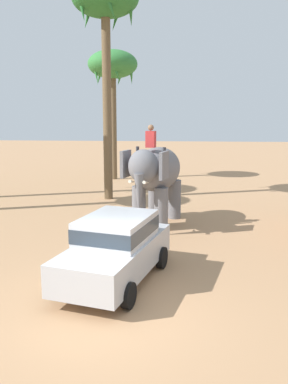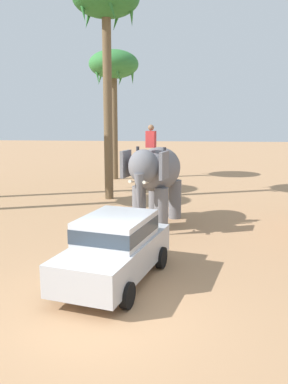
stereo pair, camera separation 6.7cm
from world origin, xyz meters
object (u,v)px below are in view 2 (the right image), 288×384
Objects in this scene: palm_tree_behind_elephant at (114,68)px; car_sedan_foreground at (115,246)px; palm_tree_far_back at (106,8)px; elephant_with_mahout at (156,174)px.

car_sedan_foreground is at bearing -80.28° from palm_tree_behind_elephant.
palm_tree_behind_elephant is (-2.88, 16.83, 6.29)m from car_sedan_foreground.
palm_tree_far_back is (0.80, -6.53, 2.02)m from palm_tree_behind_elephant.
elephant_with_mahout is at bearing 83.40° from car_sedan_foreground.
elephant_with_mahout reaches higher than car_sedan_foreground.
car_sedan_foreground is 13.39m from palm_tree_far_back.
palm_tree_far_back is (-2.08, 10.30, 8.30)m from car_sedan_foreground.
palm_tree_behind_elephant reaches higher than car_sedan_foreground.
car_sedan_foreground is 18.20m from palm_tree_behind_elephant.
elephant_with_mahout is (0.65, 5.59, 1.06)m from car_sedan_foreground.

